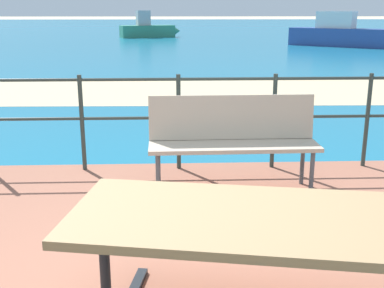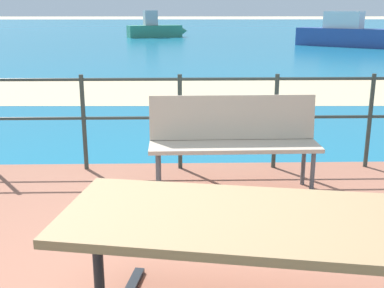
{
  "view_description": "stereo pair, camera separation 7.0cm",
  "coord_description": "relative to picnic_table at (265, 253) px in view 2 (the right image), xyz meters",
  "views": [
    {
      "loc": [
        -0.07,
        -2.36,
        1.67
      ],
      "look_at": [
        0.11,
        1.84,
        0.49
      ],
      "focal_mm": 44.92,
      "sensor_mm": 36.0,
      "label": 1
    },
    {
      "loc": [
        0.0,
        -2.37,
        1.67
      ],
      "look_at": [
        0.11,
        1.84,
        0.49
      ],
      "focal_mm": 44.92,
      "sensor_mm": 36.0,
      "label": 2
    }
  ],
  "objects": [
    {
      "name": "boat_near",
      "position": [
        -1.81,
        28.55,
        -0.16
      ],
      "size": [
        3.85,
        2.01,
        1.61
      ],
      "rotation": [
        0.0,
        0.0,
        0.33
      ],
      "color": "#338466",
      "rests_on": "sea_water"
    },
    {
      "name": "sea_water",
      "position": [
        -0.37,
        40.48,
        -0.64
      ],
      "size": [
        90.0,
        90.0,
        0.01
      ],
      "primitive_type": "cube",
      "color": "#196B8E",
      "rests_on": "ground"
    },
    {
      "name": "picnic_table",
      "position": [
        0.0,
        0.0,
        0.0
      ],
      "size": [
        2.02,
        1.73,
        0.76
      ],
      "rotation": [
        0.0,
        0.0,
        -0.18
      ],
      "color": "#8C704C",
      "rests_on": "patio_paving"
    },
    {
      "name": "park_bench",
      "position": [
        0.11,
        2.32,
        -0.07
      ],
      "size": [
        1.53,
        0.44,
        0.86
      ],
      "rotation": [
        0.0,
        0.0,
        0.02
      ],
      "color": "tan",
      "rests_on": "patio_paving"
    },
    {
      "name": "railing_fence",
      "position": [
        -0.37,
        2.92,
        0.03
      ],
      "size": [
        5.94,
        0.04,
        0.99
      ],
      "color": "#2D3833",
      "rests_on": "patio_paving"
    },
    {
      "name": "boat_mid",
      "position": [
        7.55,
        20.49,
        -0.08
      ],
      "size": [
        4.83,
        4.1,
        1.59
      ],
      "rotation": [
        0.0,
        0.0,
        5.61
      ],
      "color": "#2D478C",
      "rests_on": "sea_water"
    },
    {
      "name": "beach_strip",
      "position": [
        -0.37,
        8.32,
        -0.64
      ],
      "size": [
        54.07,
        4.84,
        0.01
      ],
      "primitive_type": "cube",
      "rotation": [
        0.0,
        0.0,
        -0.02
      ],
      "color": "tan",
      "rests_on": "ground"
    }
  ]
}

